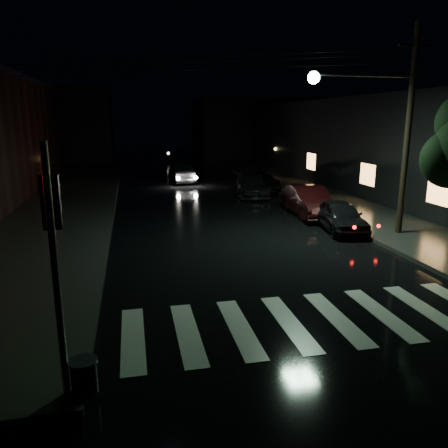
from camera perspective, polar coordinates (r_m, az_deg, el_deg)
ground at (r=9.65m, az=-4.38°, el=-15.35°), size 120.00×120.00×0.00m
sidewalk_left at (r=23.19m, az=-21.54°, el=1.20°), size 6.00×44.00×0.15m
sidewalk_right at (r=25.38m, az=14.06°, el=2.75°), size 4.00×44.00×0.15m
building_right at (r=32.01m, az=22.68°, el=9.56°), size 10.00×40.00×6.00m
building_far_left at (r=54.13m, az=-22.01°, el=11.90°), size 14.00×10.00×8.00m
building_far_right at (r=55.48m, az=3.83°, el=12.33°), size 14.00×10.00×7.00m
crosswalk at (r=10.82m, az=11.56°, el=-12.21°), size 9.00×3.00×0.01m
signal_pole_corner at (r=7.67m, az=-19.44°, el=-11.24°), size 0.68×0.61×4.20m
utility_pole at (r=18.29m, az=21.25°, el=12.48°), size 4.92×0.44×8.00m
parked_car_a at (r=19.16m, az=14.94°, el=1.00°), size 1.98×3.94×1.29m
parked_car_b at (r=21.81m, az=11.01°, el=2.94°), size 1.80×4.52×1.46m
parked_car_c at (r=27.20m, az=3.59°, el=5.06°), size 2.38×4.67×1.30m
parked_car_d at (r=29.36m, az=4.75°, el=5.63°), size 2.45×4.71×1.27m
oncoming_car at (r=33.04m, az=-5.63°, el=6.58°), size 1.68×4.19×1.36m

